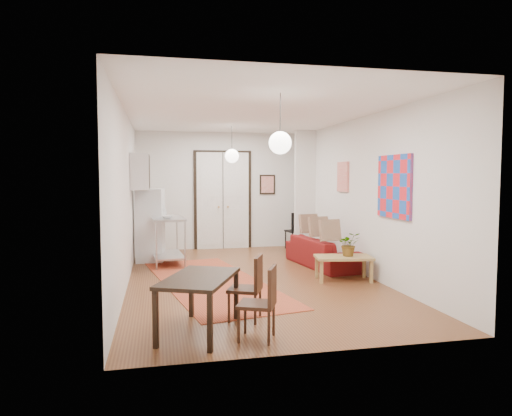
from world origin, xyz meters
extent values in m
plane|color=brown|center=(0.00, 0.00, 0.00)|extent=(7.00, 7.00, 0.00)
cube|color=white|center=(0.00, 0.00, 2.90)|extent=(4.20, 7.00, 0.02)
cube|color=silver|center=(0.00, 3.50, 1.45)|extent=(4.20, 0.02, 2.90)
cube|color=silver|center=(0.00, -3.50, 1.45)|extent=(4.20, 0.02, 2.90)
cube|color=silver|center=(-2.10, 0.00, 1.45)|extent=(0.02, 7.00, 2.90)
cube|color=silver|center=(2.10, 0.00, 1.45)|extent=(0.02, 7.00, 2.90)
cube|color=white|center=(0.00, 3.46, 1.20)|extent=(1.44, 0.06, 2.50)
cube|color=silver|center=(1.85, 2.55, 1.45)|extent=(0.50, 0.10, 2.90)
cube|color=silver|center=(-1.92, 1.50, 1.90)|extent=(0.35, 1.00, 0.70)
cube|color=red|center=(2.08, -1.25, 1.65)|extent=(0.05, 1.00, 1.00)
cube|color=#ECE4C5|center=(2.08, 0.80, 1.80)|extent=(0.05, 0.50, 0.60)
cube|color=red|center=(1.15, 3.47, 1.60)|extent=(0.40, 0.03, 0.50)
cube|color=brown|center=(-2.07, 2.00, 1.95)|extent=(0.03, 0.44, 0.54)
sphere|color=silver|center=(0.00, 2.00, 2.25)|extent=(0.30, 0.30, 0.30)
cylinder|color=black|center=(0.00, 2.00, 2.65)|extent=(0.01, 0.01, 0.50)
sphere|color=silver|center=(0.00, -2.00, 2.25)|extent=(0.30, 0.30, 0.30)
cylinder|color=black|center=(0.00, -2.00, 2.65)|extent=(0.01, 0.01, 0.50)
cube|color=#B2452C|center=(-0.71, -0.17, 0.01)|extent=(2.33, 4.43, 0.01)
imported|color=maroon|center=(1.65, 0.77, 0.29)|extent=(1.04, 2.06, 0.58)
cube|color=tan|center=(1.55, -0.51, 0.41)|extent=(1.03, 0.68, 0.04)
cube|color=tan|center=(1.12, -0.72, 0.19)|extent=(0.06, 0.06, 0.38)
cube|color=tan|center=(1.98, -0.72, 0.19)|extent=(0.06, 0.06, 0.38)
cube|color=tan|center=(1.12, -0.30, 0.19)|extent=(0.06, 0.06, 0.38)
cube|color=tan|center=(1.98, -0.30, 0.19)|extent=(0.06, 0.06, 0.38)
imported|color=#3A652D|center=(1.65, -0.51, 0.63)|extent=(0.42, 0.38, 0.42)
cube|color=silver|center=(-1.41, 1.68, 0.95)|extent=(0.75, 1.32, 0.04)
cube|color=silver|center=(-1.41, 1.68, 0.19)|extent=(0.70, 1.28, 0.03)
cylinder|color=silver|center=(-1.68, 1.09, 0.47)|extent=(0.04, 0.04, 0.95)
cylinder|color=silver|center=(-1.13, 1.09, 0.47)|extent=(0.04, 0.04, 0.95)
cylinder|color=silver|center=(-1.68, 2.28, 0.47)|extent=(0.04, 0.04, 0.95)
cylinder|color=silver|center=(-1.13, 2.28, 0.47)|extent=(0.04, 0.04, 0.95)
imported|color=silver|center=(-1.41, 1.38, 1.00)|extent=(0.25, 0.25, 0.06)
imported|color=teal|center=(-1.46, 1.93, 1.07)|extent=(0.10, 0.10, 0.20)
cube|color=silver|center=(-1.75, 2.01, 0.77)|extent=(0.62, 0.62, 1.54)
cube|color=black|center=(-1.13, -2.64, 0.64)|extent=(1.10, 1.37, 0.04)
cube|color=black|center=(-1.43, -3.19, 0.31)|extent=(0.07, 0.07, 0.61)
cube|color=black|center=(-0.83, -3.19, 0.31)|extent=(0.07, 0.07, 0.61)
cube|color=black|center=(-1.43, -2.09, 0.31)|extent=(0.07, 0.07, 0.61)
cube|color=black|center=(-0.83, -2.09, 0.31)|extent=(0.07, 0.07, 0.61)
cube|color=#3B2312|center=(-0.53, -2.29, 0.39)|extent=(0.51, 0.50, 0.04)
cube|color=#3B2312|center=(-0.53, -2.11, 0.62)|extent=(0.19, 0.36, 0.41)
cylinder|color=#3B2312|center=(-0.69, -2.46, 0.20)|extent=(0.03, 0.03, 0.39)
cylinder|color=#3B2312|center=(-0.37, -2.46, 0.20)|extent=(0.03, 0.03, 0.39)
cylinder|color=#3B2312|center=(-0.69, -2.12, 0.20)|extent=(0.03, 0.03, 0.39)
cylinder|color=#3B2312|center=(-0.37, -2.12, 0.20)|extent=(0.03, 0.03, 0.39)
cube|color=#3B2312|center=(-0.53, -2.99, 0.39)|extent=(0.51, 0.50, 0.04)
cube|color=#3B2312|center=(-0.53, -2.81, 0.62)|extent=(0.19, 0.36, 0.41)
cylinder|color=#3B2312|center=(-0.69, -3.16, 0.20)|extent=(0.03, 0.03, 0.39)
cylinder|color=#3B2312|center=(-0.37, -3.16, 0.20)|extent=(0.03, 0.03, 0.39)
cylinder|color=#3B2312|center=(-0.69, -2.82, 0.20)|extent=(0.03, 0.03, 0.39)
cylinder|color=#3B2312|center=(-0.37, -2.82, 0.20)|extent=(0.03, 0.03, 0.39)
cube|color=black|center=(1.74, 2.96, 0.45)|extent=(0.50, 0.50, 0.04)
cube|color=black|center=(1.74, 3.15, 0.70)|extent=(0.42, 0.13, 0.45)
cylinder|color=black|center=(1.56, 2.78, 0.23)|extent=(0.03, 0.03, 0.45)
cylinder|color=black|center=(1.92, 2.78, 0.23)|extent=(0.03, 0.03, 0.45)
cylinder|color=black|center=(1.56, 3.14, 0.23)|extent=(0.03, 0.03, 0.45)
cylinder|color=black|center=(1.92, 3.14, 0.23)|extent=(0.03, 0.03, 0.45)
camera|label=1|loc=(-1.58, -7.84, 1.81)|focal=32.00mm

